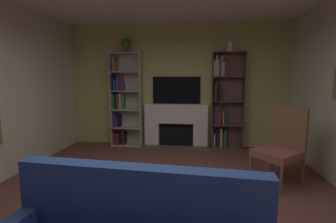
{
  "coord_description": "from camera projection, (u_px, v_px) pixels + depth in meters",
  "views": [
    {
      "loc": [
        0.44,
        -2.65,
        1.62
      ],
      "look_at": [
        0.0,
        1.22,
        1.08
      ],
      "focal_mm": 25.62,
      "sensor_mm": 36.0,
      "label": 1
    }
  ],
  "objects": [
    {
      "name": "fireplace",
      "position": [
        176.0,
        124.0,
        5.7
      ],
      "size": [
        1.58,
        0.51,
        1.01
      ],
      "color": "white",
      "rests_on": "ground_plane"
    },
    {
      "name": "wall_back_accent",
      "position": [
        177.0,
        85.0,
        5.71
      ],
      "size": [
        5.24,
        0.06,
        2.89
      ],
      "primitive_type": "cube",
      "color": "#BCC16E",
      "rests_on": "ground_plane"
    },
    {
      "name": "coffee_table",
      "position": [
        150.0,
        201.0,
        2.51
      ],
      "size": [
        0.96,
        0.41,
        0.4
      ],
      "color": "#916E4D",
      "rests_on": "ground_plane"
    },
    {
      "name": "bookshelf_left",
      "position": [
        123.0,
        102.0,
        5.76
      ],
      "size": [
        0.73,
        0.34,
        2.2
      ],
      "color": "beige",
      "rests_on": "ground_plane"
    },
    {
      "name": "tv",
      "position": [
        176.0,
        90.0,
        5.67
      ],
      "size": [
        1.12,
        0.06,
        0.63
      ],
      "primitive_type": "cube",
      "color": "black",
      "rests_on": "fireplace"
    },
    {
      "name": "ground_plane",
      "position": [
        157.0,
        214.0,
        2.89
      ],
      "size": [
        7.31,
        7.31,
        0.0
      ],
      "primitive_type": "plane",
      "color": "brown"
    },
    {
      "name": "bookshelf_right",
      "position": [
        223.0,
        103.0,
        5.52
      ],
      "size": [
        0.73,
        0.27,
        2.2
      ],
      "color": "brown",
      "rests_on": "ground_plane"
    },
    {
      "name": "armchair",
      "position": [
        281.0,
        146.0,
        3.71
      ],
      "size": [
        0.83,
        0.82,
        1.17
      ],
      "color": "brown",
      "rests_on": "ground_plane"
    },
    {
      "name": "vase_with_flowers",
      "position": [
        230.0,
        46.0,
        5.28
      ],
      "size": [
        0.15,
        0.15,
        0.42
      ],
      "color": "beige",
      "rests_on": "bookshelf_right"
    },
    {
      "name": "potted_plant",
      "position": [
        125.0,
        44.0,
        5.53
      ],
      "size": [
        0.22,
        0.22,
        0.33
      ],
      "color": "#435A5A",
      "rests_on": "bookshelf_left"
    }
  ]
}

